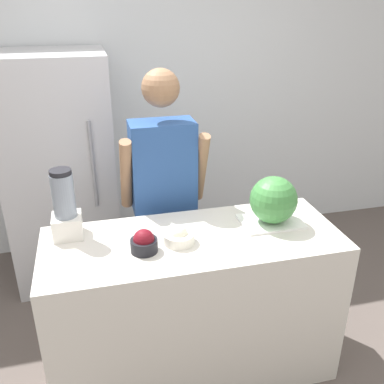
% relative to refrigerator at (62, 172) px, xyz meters
% --- Properties ---
extents(wall_back, '(8.00, 0.06, 2.60)m').
position_rel_refrigerator_xyz_m(wall_back, '(0.70, 0.41, 0.44)').
color(wall_back, silver).
rests_on(wall_back, ground_plane).
extents(counter_island, '(1.57, 0.62, 0.89)m').
position_rel_refrigerator_xyz_m(counter_island, '(0.70, -1.23, -0.41)').
color(counter_island, beige).
rests_on(counter_island, ground_plane).
extents(refrigerator, '(0.76, 0.75, 1.72)m').
position_rel_refrigerator_xyz_m(refrigerator, '(0.00, 0.00, 0.00)').
color(refrigerator, '#B7B7BC').
rests_on(refrigerator, ground_plane).
extents(person, '(0.53, 0.27, 1.69)m').
position_rel_refrigerator_xyz_m(person, '(0.64, -0.70, 0.01)').
color(person, gray).
rests_on(person, ground_plane).
extents(cutting_board, '(0.34, 0.24, 0.01)m').
position_rel_refrigerator_xyz_m(cutting_board, '(1.16, -1.17, 0.04)').
color(cutting_board, white).
rests_on(cutting_board, counter_island).
extents(watermelon, '(0.26, 0.26, 0.26)m').
position_rel_refrigerator_xyz_m(watermelon, '(1.17, -1.18, 0.18)').
color(watermelon, '#3D7F3D').
rests_on(watermelon, cutting_board).
extents(bowl_cherries, '(0.14, 0.14, 0.12)m').
position_rel_refrigerator_xyz_m(bowl_cherries, '(0.44, -1.29, 0.08)').
color(bowl_cherries, black).
rests_on(bowl_cherries, counter_island).
extents(bowl_cream, '(0.16, 0.16, 0.10)m').
position_rel_refrigerator_xyz_m(bowl_cream, '(0.62, -1.26, 0.07)').
color(bowl_cream, white).
rests_on(bowl_cream, counter_island).
extents(blender, '(0.15, 0.15, 0.38)m').
position_rel_refrigerator_xyz_m(blender, '(0.07, -1.05, 0.20)').
color(blender, silver).
rests_on(blender, counter_island).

